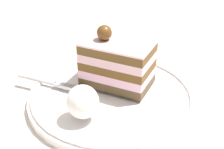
{
  "coord_description": "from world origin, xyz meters",
  "views": [
    {
      "loc": [
        -0.02,
        -0.4,
        0.28
      ],
      "look_at": [
        0.01,
        0.01,
        0.05
      ],
      "focal_mm": 52.33,
      "sensor_mm": 36.0,
      "label": 1
    }
  ],
  "objects_px": {
    "cake_slice": "(117,62)",
    "fork": "(51,83)",
    "dessert_plate": "(112,96)",
    "whipped_cream_dollop": "(83,102)"
  },
  "relations": [
    {
      "from": "cake_slice",
      "to": "fork",
      "type": "distance_m",
      "value": 0.11
    },
    {
      "from": "whipped_cream_dollop",
      "to": "fork",
      "type": "relative_size",
      "value": 0.43
    },
    {
      "from": "dessert_plate",
      "to": "whipped_cream_dollop",
      "type": "bearing_deg",
      "value": -127.04
    },
    {
      "from": "whipped_cream_dollop",
      "to": "dessert_plate",
      "type": "bearing_deg",
      "value": 52.96
    },
    {
      "from": "dessert_plate",
      "to": "cake_slice",
      "type": "distance_m",
      "value": 0.05
    },
    {
      "from": "cake_slice",
      "to": "dessert_plate",
      "type": "bearing_deg",
      "value": -110.25
    },
    {
      "from": "cake_slice",
      "to": "whipped_cream_dollop",
      "type": "xyz_separation_m",
      "value": [
        -0.05,
        -0.08,
        -0.01
      ]
    },
    {
      "from": "dessert_plate",
      "to": "whipped_cream_dollop",
      "type": "xyz_separation_m",
      "value": [
        -0.04,
        -0.06,
        0.03
      ]
    },
    {
      "from": "cake_slice",
      "to": "fork",
      "type": "relative_size",
      "value": 1.14
    },
    {
      "from": "cake_slice",
      "to": "whipped_cream_dollop",
      "type": "distance_m",
      "value": 0.1
    }
  ]
}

